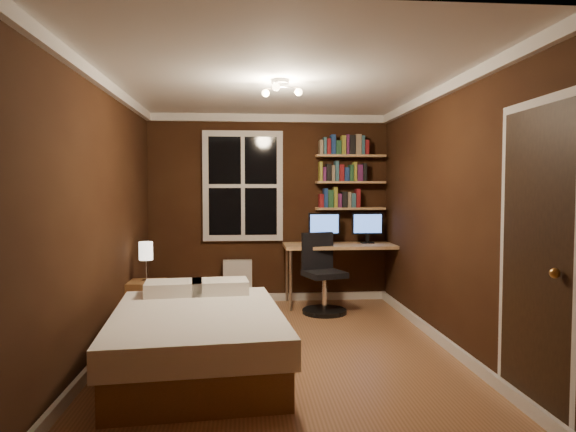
{
  "coord_description": "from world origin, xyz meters",
  "views": [
    {
      "loc": [
        -0.32,
        -4.79,
        1.51
      ],
      "look_at": [
        0.12,
        0.45,
        1.23
      ],
      "focal_mm": 32.0,
      "sensor_mm": 36.0,
      "label": 1
    }
  ],
  "objects": [
    {
      "name": "books_row_lower",
      "position": [
        1.08,
        1.98,
        1.38
      ],
      "size": [
        0.54,
        0.16,
        0.23
      ],
      "primitive_type": null,
      "color": "maroon",
      "rests_on": "bookshelf_lower"
    },
    {
      "name": "radiator",
      "position": [
        -0.42,
        1.99,
        0.28
      ],
      "size": [
        0.38,
        0.13,
        0.57
      ],
      "primitive_type": "cube",
      "color": "silver",
      "rests_on": "ground"
    },
    {
      "name": "bookshelf_middle",
      "position": [
        1.08,
        1.98,
        1.6
      ],
      "size": [
        0.92,
        0.22,
        0.03
      ],
      "primitive_type": "cube",
      "color": "tan",
      "rests_on": "wall_back"
    },
    {
      "name": "wall_back",
      "position": [
        0.0,
        2.1,
        1.25
      ],
      "size": [
        3.2,
        0.04,
        2.5
      ],
      "primitive_type": "cube",
      "color": "black",
      "rests_on": "ground"
    },
    {
      "name": "desk_lamp",
      "position": [
        1.7,
        1.62,
        1.02
      ],
      "size": [
        0.14,
        0.32,
        0.44
      ],
      "primitive_type": null,
      "color": "silver",
      "rests_on": "desk"
    },
    {
      "name": "bookshelf_lower",
      "position": [
        1.08,
        1.98,
        1.25
      ],
      "size": [
        0.92,
        0.22,
        0.03
      ],
      "primitive_type": "cube",
      "color": "tan",
      "rests_on": "wall_back"
    },
    {
      "name": "wall_left",
      "position": [
        -1.6,
        0.0,
        1.25
      ],
      "size": [
        0.04,
        4.2,
        2.5
      ],
      "primitive_type": "cube",
      "color": "black",
      "rests_on": "ground"
    },
    {
      "name": "bedside_lamp",
      "position": [
        -1.41,
        0.93,
        0.71
      ],
      "size": [
        0.15,
        0.15,
        0.44
      ],
      "primitive_type": null,
      "color": "#F0E4CD",
      "rests_on": "nightstand"
    },
    {
      "name": "door",
      "position": [
        1.59,
        -1.55,
        1.02
      ],
      "size": [
        0.03,
        0.82,
        2.05
      ],
      "primitive_type": null,
      "color": "black",
      "rests_on": "ground"
    },
    {
      "name": "ceiling_fixture",
      "position": [
        0.0,
        -0.1,
        2.4
      ],
      "size": [
        0.44,
        0.44,
        0.18
      ],
      "primitive_type": null,
      "color": "beige",
      "rests_on": "ceiling"
    },
    {
      "name": "window",
      "position": [
        -0.35,
        2.06,
        1.55
      ],
      "size": [
        1.06,
        0.06,
        1.46
      ],
      "primitive_type": "cube",
      "color": "silver",
      "rests_on": "wall_back"
    },
    {
      "name": "ceiling",
      "position": [
        0.0,
        0.0,
        2.5
      ],
      "size": [
        3.2,
        4.2,
        0.02
      ],
      "primitive_type": "cube",
      "color": "white",
      "rests_on": "wall_back"
    },
    {
      "name": "books_row_middle",
      "position": [
        1.08,
        1.98,
        1.73
      ],
      "size": [
        0.66,
        0.16,
        0.23
      ],
      "primitive_type": null,
      "color": "navy",
      "rests_on": "bookshelf_middle"
    },
    {
      "name": "bookshelf_upper",
      "position": [
        1.08,
        1.98,
        1.95
      ],
      "size": [
        0.92,
        0.22,
        0.03
      ],
      "primitive_type": "cube",
      "color": "tan",
      "rests_on": "wall_back"
    },
    {
      "name": "bed",
      "position": [
        -0.72,
        -0.56,
        0.27
      ],
      "size": [
        1.52,
        1.99,
        0.64
      ],
      "rotation": [
        0.0,
        0.0,
        0.1
      ],
      "color": "brown",
      "rests_on": "ground"
    },
    {
      "name": "monitor_left",
      "position": [
        0.71,
        1.85,
        1.0
      ],
      "size": [
        0.42,
        0.12,
        0.4
      ],
      "primitive_type": null,
      "color": "black",
      "rests_on": "desk"
    },
    {
      "name": "nightstand",
      "position": [
        -1.41,
        0.93,
        0.25
      ],
      "size": [
        0.4,
        0.4,
        0.5
      ],
      "primitive_type": "cube",
      "rotation": [
        0.0,
        0.0,
        0.01
      ],
      "color": "brown",
      "rests_on": "ground"
    },
    {
      "name": "floor",
      "position": [
        0.0,
        0.0,
        0.0
      ],
      "size": [
        4.2,
        4.2,
        0.0
      ],
      "primitive_type": "plane",
      "color": "brown",
      "rests_on": "ground"
    },
    {
      "name": "desk",
      "position": [
        1.01,
        1.77,
        0.74
      ],
      "size": [
        1.68,
        0.63,
        0.8
      ],
      "color": "tan",
      "rests_on": "ground"
    },
    {
      "name": "door_knob",
      "position": [
        1.55,
        -1.85,
        1.0
      ],
      "size": [
        0.06,
        0.06,
        0.06
      ],
      "primitive_type": "sphere",
      "color": "#C68E40",
      "rests_on": "door"
    },
    {
      "name": "office_chair",
      "position": [
        0.62,
        1.36,
        0.37
      ],
      "size": [
        0.55,
        0.55,
        0.97
      ],
      "rotation": [
        0.0,
        0.0,
        0.33
      ],
      "color": "black",
      "rests_on": "ground"
    },
    {
      "name": "books_row_upper",
      "position": [
        1.08,
        1.98,
        2.08
      ],
      "size": [
        0.66,
        0.16,
        0.23
      ],
      "primitive_type": null,
      "color": "#224F2D",
      "rests_on": "bookshelf_upper"
    },
    {
      "name": "wall_right",
      "position": [
        1.6,
        0.0,
        1.25
      ],
      "size": [
        0.04,
        4.2,
        2.5
      ],
      "primitive_type": "cube",
      "color": "black",
      "rests_on": "ground"
    },
    {
      "name": "monitor_right",
      "position": [
        1.29,
        1.85,
        1.0
      ],
      "size": [
        0.42,
        0.12,
        0.4
      ],
      "primitive_type": null,
      "color": "black",
      "rests_on": "desk"
    }
  ]
}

